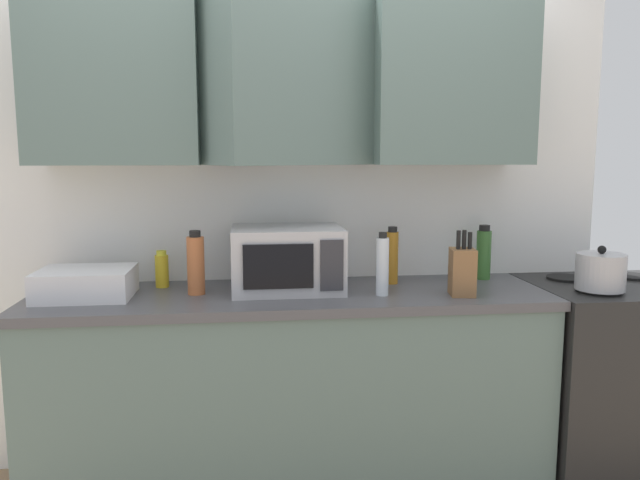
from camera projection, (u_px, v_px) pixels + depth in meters
name	position (u px, v px, depth m)	size (l,w,h in m)	color
wall_back_with_cabinets	(287.00, 137.00, 2.76)	(3.10, 0.63, 2.60)	white
counter_run	(292.00, 390.00, 2.70)	(2.23, 0.63, 0.90)	slate
stove_range	(610.00, 378.00, 2.85)	(0.76, 0.64, 0.91)	black
kettle	(600.00, 272.00, 2.62)	(0.21, 0.21, 0.19)	#B2B2B7
microwave	(287.00, 259.00, 2.65)	(0.48, 0.37, 0.28)	#B7B7BC
dish_rack	(86.00, 283.00, 2.53)	(0.38, 0.30, 0.12)	silver
knife_block	(462.00, 271.00, 2.56)	(0.12, 0.13, 0.28)	brown
bottle_green_oil	(484.00, 253.00, 2.90)	(0.07, 0.07, 0.26)	#386B2D
bottle_spice_jar	(196.00, 264.00, 2.58)	(0.07, 0.07, 0.27)	#BC6638
bottle_clear_tall	(382.00, 266.00, 2.56)	(0.05, 0.05, 0.27)	silver
bottle_yellow_mustard	(162.00, 270.00, 2.72)	(0.06, 0.06, 0.17)	gold
bottle_amber_vinegar	(392.00, 256.00, 2.79)	(0.06, 0.06, 0.27)	#AD701E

